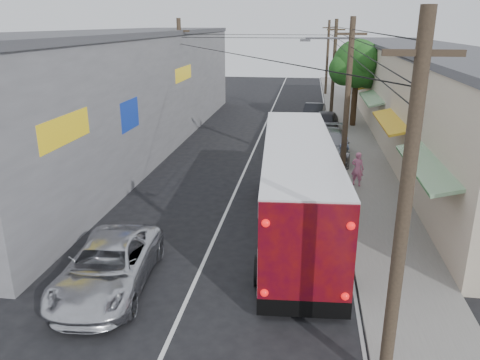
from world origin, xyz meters
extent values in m
plane|color=black|center=(0.00, 0.00, 0.00)|extent=(120.00, 120.00, 0.00)
cube|color=slate|center=(6.50, 20.00, 0.06)|extent=(3.00, 80.00, 0.12)
cube|color=beige|center=(11.00, 22.00, 3.00)|extent=(6.00, 40.00, 6.00)
cube|color=#4C4C51|center=(11.00, 22.00, 6.10)|extent=(6.20, 40.00, 0.30)
cube|color=#17681F|center=(7.70, 6.00, 2.90)|extent=(1.39, 6.00, 0.46)
cube|color=orange|center=(7.70, 14.00, 2.90)|extent=(1.39, 6.00, 0.46)
cube|color=#17681F|center=(7.70, 22.00, 2.90)|extent=(1.39, 6.00, 0.46)
cube|color=orange|center=(7.70, 30.00, 2.90)|extent=(1.39, 6.00, 0.46)
cube|color=#17681F|center=(7.70, 38.00, 2.90)|extent=(1.39, 6.00, 0.46)
cube|color=gray|center=(-8.50, 18.00, 3.50)|extent=(7.00, 36.00, 7.00)
cube|color=#4C4C51|center=(-8.50, 18.00, 7.10)|extent=(7.20, 36.00, 0.30)
cube|color=yellow|center=(-5.05, 4.00, 4.20)|extent=(0.12, 3.50, 1.00)
cube|color=#1433A5|center=(-5.05, 10.00, 3.60)|extent=(0.12, 2.20, 1.40)
cube|color=yellow|center=(-5.05, 20.00, 4.50)|extent=(0.12, 4.00, 0.90)
cylinder|color=#473828|center=(5.20, -2.00, 4.00)|extent=(0.28, 0.28, 8.00)
cube|color=#473828|center=(5.20, -2.00, 7.20)|extent=(1.40, 0.12, 0.12)
cylinder|color=#473828|center=(5.20, 13.00, 4.00)|extent=(0.28, 0.28, 8.00)
cube|color=#473828|center=(5.20, 13.00, 7.20)|extent=(1.40, 0.12, 0.12)
cylinder|color=#473828|center=(5.20, 28.00, 4.00)|extent=(0.28, 0.28, 8.00)
cube|color=#473828|center=(5.20, 28.00, 7.20)|extent=(1.40, 0.12, 0.12)
cylinder|color=#473828|center=(5.20, 43.00, 4.00)|extent=(0.28, 0.28, 8.00)
cube|color=#473828|center=(5.20, 43.00, 7.20)|extent=(1.40, 0.12, 0.12)
cylinder|color=#473828|center=(-5.20, 20.00, 4.00)|extent=(0.28, 0.28, 8.00)
cube|color=#473828|center=(-5.20, 20.00, 7.20)|extent=(1.40, 0.12, 0.12)
cylinder|color=#59595E|center=(4.10, 13.00, 7.00)|extent=(2.20, 0.10, 0.10)
cube|color=#59595E|center=(3.00, 13.00, 6.90)|extent=(0.50, 0.18, 0.12)
cylinder|color=#3F2B19|center=(6.80, 26.00, 2.00)|extent=(0.44, 0.44, 4.00)
sphere|color=#124516|center=(6.80, 26.00, 4.80)|extent=(3.60, 3.60, 3.60)
sphere|color=#124516|center=(7.80, 26.60, 4.20)|extent=(2.60, 2.60, 2.60)
sphere|color=#124516|center=(5.90, 25.60, 4.40)|extent=(2.40, 2.40, 2.40)
sphere|color=#124516|center=(7.20, 25.00, 5.20)|extent=(2.20, 2.20, 2.20)
sphere|color=#124516|center=(6.50, 26.90, 5.00)|extent=(2.00, 2.00, 2.00)
cube|color=white|center=(3.00, 6.11, 1.16)|extent=(3.28, 12.22, 1.91)
cube|color=black|center=(2.97, 6.61, 2.57)|extent=(3.17, 10.21, 1.01)
cube|color=white|center=(3.00, 6.11, 3.27)|extent=(3.28, 12.22, 0.50)
cube|color=maroon|center=(3.39, 0.06, 2.01)|extent=(2.50, 0.24, 2.92)
cube|color=black|center=(3.39, 0.06, 0.45)|extent=(2.52, 0.26, 0.50)
sphere|color=red|center=(2.33, -0.04, 0.91)|extent=(0.22, 0.22, 0.22)
sphere|color=red|center=(4.44, 0.10, 0.91)|extent=(0.22, 0.22, 0.22)
sphere|color=red|center=(2.33, -0.04, 2.92)|extent=(0.22, 0.22, 0.22)
sphere|color=red|center=(4.44, 0.10, 2.92)|extent=(0.22, 0.22, 0.22)
cylinder|color=black|center=(2.01, 1.81, 0.50)|extent=(0.37, 1.02, 1.01)
cylinder|color=black|center=(4.53, 1.97, 0.50)|extent=(0.37, 1.02, 1.01)
cylinder|color=black|center=(1.55, 9.04, 0.50)|extent=(0.37, 1.02, 1.01)
cylinder|color=black|center=(4.06, 9.20, 0.50)|extent=(0.37, 1.02, 1.01)
cylinder|color=black|center=(1.45, 10.55, 0.50)|extent=(0.37, 1.02, 1.01)
cylinder|color=black|center=(3.97, 10.71, 0.50)|extent=(0.37, 1.02, 1.01)
imported|color=silver|center=(-2.49, 1.00, 0.73)|extent=(2.86, 5.45, 1.46)
imported|color=gray|center=(4.60, 16.56, 0.84)|extent=(2.58, 5.89, 1.68)
imported|color=#28272C|center=(4.60, 23.70, 0.77)|extent=(2.33, 4.69, 1.53)
imported|color=black|center=(3.80, 27.57, 0.72)|extent=(2.03, 4.54, 1.45)
imported|color=pink|center=(5.80, 11.49, 0.96)|extent=(0.72, 0.62, 1.68)
imported|color=#99ADDF|center=(5.40, 15.37, 0.89)|extent=(0.93, 0.85, 1.54)
camera|label=1|loc=(3.23, -10.82, 7.70)|focal=35.00mm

